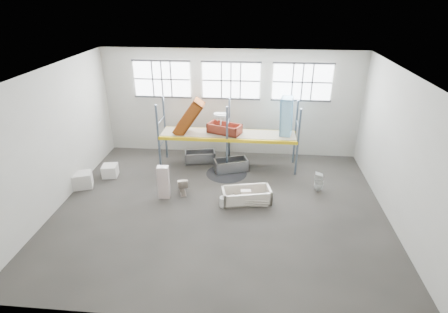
# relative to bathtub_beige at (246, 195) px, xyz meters

# --- Properties ---
(floor) EXTENTS (12.00, 10.00, 0.10)m
(floor) POSITION_rel_bathtub_beige_xyz_m (-0.95, -0.51, -0.32)
(floor) COLOR #4A4640
(floor) RESTS_ON ground
(ceiling) EXTENTS (12.00, 10.00, 0.10)m
(ceiling) POSITION_rel_bathtub_beige_xyz_m (-0.95, -0.51, 4.78)
(ceiling) COLOR silver
(ceiling) RESTS_ON ground
(wall_back) EXTENTS (12.00, 0.10, 5.00)m
(wall_back) POSITION_rel_bathtub_beige_xyz_m (-0.95, 4.54, 2.23)
(wall_back) COLOR #B4B2A7
(wall_back) RESTS_ON ground
(wall_front) EXTENTS (12.00, 0.10, 5.00)m
(wall_front) POSITION_rel_bathtub_beige_xyz_m (-0.95, -5.56, 2.23)
(wall_front) COLOR #B8B6AA
(wall_front) RESTS_ON ground
(wall_left) EXTENTS (0.10, 10.00, 5.00)m
(wall_left) POSITION_rel_bathtub_beige_xyz_m (-7.00, -0.51, 2.23)
(wall_left) COLOR #9F9E94
(wall_left) RESTS_ON ground
(wall_right) EXTENTS (0.10, 10.00, 5.00)m
(wall_right) POSITION_rel_bathtub_beige_xyz_m (5.10, -0.51, 2.23)
(wall_right) COLOR #B6B4A8
(wall_right) RESTS_ON ground
(window_left) EXTENTS (2.60, 0.04, 1.60)m
(window_left) POSITION_rel_bathtub_beige_xyz_m (-4.15, 4.43, 3.33)
(window_left) COLOR white
(window_left) RESTS_ON wall_back
(window_mid) EXTENTS (2.60, 0.04, 1.60)m
(window_mid) POSITION_rel_bathtub_beige_xyz_m (-0.95, 4.43, 3.33)
(window_mid) COLOR white
(window_mid) RESTS_ON wall_back
(window_right) EXTENTS (2.60, 0.04, 1.60)m
(window_right) POSITION_rel_bathtub_beige_xyz_m (2.25, 4.43, 3.33)
(window_right) COLOR white
(window_right) RESTS_ON wall_back
(rack_upright_la) EXTENTS (0.08, 0.08, 3.00)m
(rack_upright_la) POSITION_rel_bathtub_beige_xyz_m (-3.95, 2.39, 1.23)
(rack_upright_la) COLOR slate
(rack_upright_la) RESTS_ON floor
(rack_upright_lb) EXTENTS (0.08, 0.08, 3.00)m
(rack_upright_lb) POSITION_rel_bathtub_beige_xyz_m (-3.95, 3.59, 1.23)
(rack_upright_lb) COLOR slate
(rack_upright_lb) RESTS_ON floor
(rack_upright_ma) EXTENTS (0.08, 0.08, 3.00)m
(rack_upright_ma) POSITION_rel_bathtub_beige_xyz_m (-0.95, 2.39, 1.23)
(rack_upright_ma) COLOR slate
(rack_upright_ma) RESTS_ON floor
(rack_upright_mb) EXTENTS (0.08, 0.08, 3.00)m
(rack_upright_mb) POSITION_rel_bathtub_beige_xyz_m (-0.95, 3.59, 1.23)
(rack_upright_mb) COLOR slate
(rack_upright_mb) RESTS_ON floor
(rack_upright_ra) EXTENTS (0.08, 0.08, 3.00)m
(rack_upright_ra) POSITION_rel_bathtub_beige_xyz_m (2.05, 2.39, 1.23)
(rack_upright_ra) COLOR slate
(rack_upright_ra) RESTS_ON floor
(rack_upright_rb) EXTENTS (0.08, 0.08, 3.00)m
(rack_upright_rb) POSITION_rel_bathtub_beige_xyz_m (2.05, 3.59, 1.23)
(rack_upright_rb) COLOR slate
(rack_upright_rb) RESTS_ON floor
(rack_beam_front) EXTENTS (6.00, 0.10, 0.14)m
(rack_beam_front) POSITION_rel_bathtub_beige_xyz_m (-0.95, 2.39, 1.23)
(rack_beam_front) COLOR yellow
(rack_beam_front) RESTS_ON floor
(rack_beam_back) EXTENTS (6.00, 0.10, 0.14)m
(rack_beam_back) POSITION_rel_bathtub_beige_xyz_m (-0.95, 3.59, 1.23)
(rack_beam_back) COLOR yellow
(rack_beam_back) RESTS_ON floor
(shelf_deck) EXTENTS (5.90, 1.10, 0.03)m
(shelf_deck) POSITION_rel_bathtub_beige_xyz_m (-0.95, 2.99, 1.31)
(shelf_deck) COLOR gray
(shelf_deck) RESTS_ON floor
(wet_patch) EXTENTS (1.80, 1.80, 0.00)m
(wet_patch) POSITION_rel_bathtub_beige_xyz_m (-0.95, 2.19, -0.27)
(wet_patch) COLOR black
(wet_patch) RESTS_ON floor
(bathtub_beige) EXTENTS (1.98, 1.25, 0.54)m
(bathtub_beige) POSITION_rel_bathtub_beige_xyz_m (0.00, 0.00, 0.00)
(bathtub_beige) COLOR beige
(bathtub_beige) RESTS_ON floor
(cistern_spare) EXTENTS (0.41, 0.24, 0.37)m
(cistern_spare) POSITION_rel_bathtub_beige_xyz_m (-0.02, 0.05, 0.01)
(cistern_spare) COLOR beige
(cistern_spare) RESTS_ON bathtub_beige
(sink_in_tub) EXTENTS (0.57, 0.57, 0.16)m
(sink_in_tub) POSITION_rel_bathtub_beige_xyz_m (-0.71, 0.16, -0.11)
(sink_in_tub) COLOR beige
(sink_in_tub) RESTS_ON bathtub_beige
(toilet_beige) EXTENTS (0.59, 0.80, 0.73)m
(toilet_beige) POSITION_rel_bathtub_beige_xyz_m (-2.54, 0.39, 0.09)
(toilet_beige) COLOR beige
(toilet_beige) RESTS_ON floor
(cistern_tall) EXTENTS (0.44, 0.30, 1.33)m
(cistern_tall) POSITION_rel_bathtub_beige_xyz_m (-3.19, 0.03, 0.40)
(cistern_tall) COLOR beige
(cistern_tall) RESTS_ON floor
(toilet_white) EXTENTS (0.42, 0.41, 0.80)m
(toilet_white) POSITION_rel_bathtub_beige_xyz_m (2.86, 1.07, 0.13)
(toilet_white) COLOR white
(toilet_white) RESTS_ON floor
(steel_tub_left) EXTENTS (1.49, 0.91, 0.51)m
(steel_tub_left) POSITION_rel_bathtub_beige_xyz_m (-2.28, 3.26, -0.01)
(steel_tub_left) COLOR #AAADB3
(steel_tub_left) RESTS_ON floor
(steel_tub_right) EXTENTS (1.60, 1.11, 0.53)m
(steel_tub_right) POSITION_rel_bathtub_beige_xyz_m (-0.77, 2.51, -0.00)
(steel_tub_right) COLOR #A4A6AB
(steel_tub_right) RESTS_ON floor
(rust_tub_flat) EXTENTS (1.61, 1.18, 0.41)m
(rust_tub_flat) POSITION_rel_bathtub_beige_xyz_m (-1.11, 2.99, 1.55)
(rust_tub_flat) COLOR maroon
(rust_tub_flat) RESTS_ON shelf_deck
(rust_tub_tilted) EXTENTS (1.42, 0.85, 1.71)m
(rust_tub_tilted) POSITION_rel_bathtub_beige_xyz_m (-2.67, 2.91, 2.03)
(rust_tub_tilted) COLOR #963F0C
(rust_tub_tilted) RESTS_ON shelf_deck
(sink_on_shelf) EXTENTS (0.61, 0.48, 0.53)m
(sink_on_shelf) POSITION_rel_bathtub_beige_xyz_m (-1.25, 2.73, 1.83)
(sink_on_shelf) COLOR silver
(sink_on_shelf) RESTS_ON rust_tub_flat
(blue_tub_upright) EXTENTS (0.67, 0.87, 1.70)m
(blue_tub_upright) POSITION_rel_bathtub_beige_xyz_m (1.55, 3.15, 2.13)
(blue_tub_upright) COLOR #8ED3F7
(blue_tub_upright) RESTS_ON shelf_deck
(bucket) EXTENTS (0.43, 0.43, 0.38)m
(bucket) POSITION_rel_bathtub_beige_xyz_m (-0.82, -0.40, -0.08)
(bucket) COLOR beige
(bucket) RESTS_ON floor
(carton_near) EXTENTS (0.91, 0.85, 0.63)m
(carton_near) POSITION_rel_bathtub_beige_xyz_m (-6.71, 0.50, 0.05)
(carton_near) COLOR silver
(carton_near) RESTS_ON floor
(carton_far) EXTENTS (0.71, 0.71, 0.51)m
(carton_far) POSITION_rel_bathtub_beige_xyz_m (-5.95, 1.51, -0.01)
(carton_far) COLOR silver
(carton_far) RESTS_ON floor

